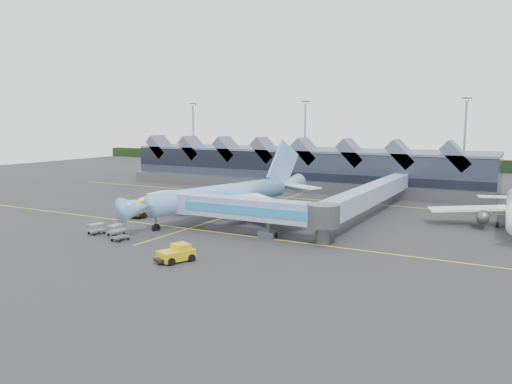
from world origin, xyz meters
The scene contains 10 objects.
ground centered at (0.00, 0.00, 0.00)m, with size 260.00×260.00×0.00m, color #27272A.
taxi_stripes centered at (0.00, 10.00, 0.01)m, with size 120.00×60.00×0.01m.
tree_line_far centered at (0.00, 110.00, 2.00)m, with size 260.00×4.00×4.00m, color black.
terminal centered at (-5.07, 47.35, 4.88)m, with size 90.00×22.25×12.52m.
light_masts centered at (21.00, 62.80, 12.49)m, with size 132.40×42.56×22.45m.
main_airliner centered at (0.18, 3.19, 3.86)m, with size 34.60×40.49×13.14m.
jet_bridge centered at (12.26, -7.27, 3.69)m, with size 25.85×4.46×5.47m.
fuel_truck centered at (-13.05, -1.70, 1.86)m, with size 3.75×10.00×3.32m.
pushback_tug centered at (9.55, -23.17, 0.89)m, with size 4.01×4.95×1.99m.
baggage_carts centered at (-6.40, -17.62, 0.86)m, with size 7.66×4.42×1.53m.
Camera 1 is at (44.89, -68.40, 16.13)m, focal length 35.00 mm.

